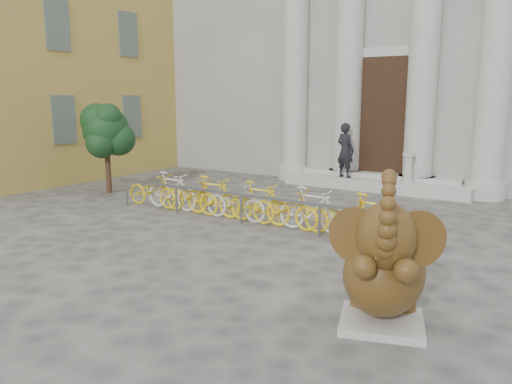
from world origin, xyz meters
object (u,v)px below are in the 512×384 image
Objects in this scene: bike_rack at (247,201)px; tree at (106,131)px; elephant_statue at (384,271)px; pedestrian at (345,150)px.

tree is at bearing 173.25° from bike_rack.
tree reaches higher than elephant_statue.
pedestrian reaches higher than bike_rack.
elephant_statue is 0.26× the size of bike_rack.
bike_rack is at bearing 123.12° from elephant_statue.
tree is at bearing 138.72° from elephant_statue.
pedestrian is (5.79, 4.78, -0.68)m from tree.
tree is 7.53m from pedestrian.
bike_rack is at bearing -6.75° from tree.
tree reaches higher than bike_rack.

